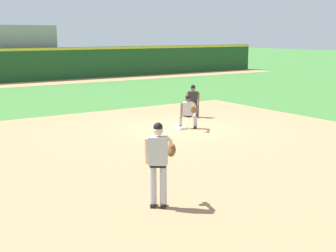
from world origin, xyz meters
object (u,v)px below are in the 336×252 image
first_baseman (188,110)px  umpire (193,100)px  pitcher (159,159)px  baseball (165,161)px  first_base_bag (180,128)px

first_baseman → umpire: umpire is taller
first_baseman → umpire: size_ratio=0.92×
pitcher → umpire: bearing=49.6°
baseball → pitcher: bearing=-125.4°
first_base_bag → umpire: umpire is taller
first_base_bag → first_baseman: bearing=-15.9°
first_base_bag → first_baseman: size_ratio=0.28×
first_base_bag → baseball: 4.83m
first_base_bag → umpire: 2.86m
baseball → umpire: bearing=47.2°
first_base_bag → umpire: (2.01, 1.89, 0.75)m
baseball → pitcher: pitcher is taller
first_base_bag → first_baseman: (0.30, -0.09, 0.69)m
baseball → first_baseman: 5.02m
first_baseman → first_base_bag: bearing=164.1°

